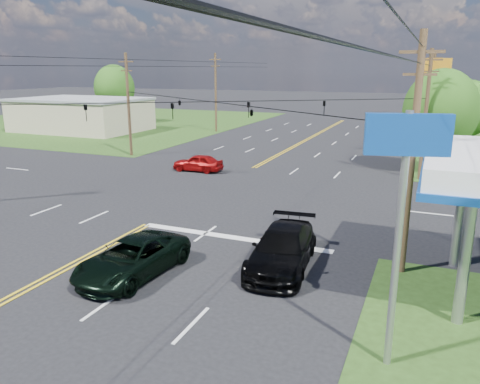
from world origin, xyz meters
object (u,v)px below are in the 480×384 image
at_px(retail_nw, 82,116).
at_px(pole_left_far, 216,92).
at_px(pole_se, 412,154).
at_px(tree_far_l, 114,88).
at_px(pole_ne, 426,114).
at_px(pole_right_far, 431,96).
at_px(pole_nw, 128,104).
at_px(tree_right_b, 467,109).
at_px(pickup_dkgreen, 133,258).
at_px(suv_black, 282,249).
at_px(polesign_se, 404,175).
at_px(tree_right_a, 440,111).

xyz_separation_m(retail_nw, pole_left_far, (17.00, 6.00, 3.17)).
xyz_separation_m(pole_se, tree_far_l, (-45.00, 41.00, 0.28)).
distance_m(pole_ne, pole_right_far, 19.00).
height_order(pole_se, pole_right_far, pole_right_far).
xyz_separation_m(pole_nw, tree_right_b, (29.50, 15.00, -0.70)).
bearing_deg(pickup_dkgreen, pole_right_far, 81.16).
bearing_deg(suv_black, tree_right_b, 70.78).
distance_m(pole_left_far, tree_far_l, 19.42).
distance_m(pole_se, tree_right_b, 33.19).
relative_size(retail_nw, polesign_se, 2.25).
xyz_separation_m(retail_nw, pickup_dkgreen, (33.00, -35.51, -1.26)).
bearing_deg(pickup_dkgreen, pole_nw, 130.12).
height_order(retail_nw, polesign_se, polesign_se).
bearing_deg(retail_nw, suv_black, -40.26).
height_order(pole_se, pickup_dkgreen, pole_se).
bearing_deg(suv_black, retail_nw, 133.87).
bearing_deg(pole_nw, retail_nw, 142.59).
height_order(pole_left_far, pickup_dkgreen, pole_left_far).
bearing_deg(retail_nw, pole_se, -35.79).
height_order(pole_se, suv_black, pole_se).
bearing_deg(pole_left_far, pole_ne, -36.16).
height_order(pole_ne, tree_right_b, pole_ne).
bearing_deg(pole_ne, pickup_dkgreen, -113.95).
bearing_deg(tree_far_l, pole_ne, -27.07).
bearing_deg(pole_nw, tree_far_l, 129.56).
xyz_separation_m(pole_se, pole_nw, (-26.00, 18.00, 0.00)).
bearing_deg(polesign_se, suv_black, 132.39).
relative_size(pole_ne, tree_far_l, 1.09).
bearing_deg(tree_right_b, pole_right_far, 131.19).
xyz_separation_m(pole_nw, tree_far_l, (-19.00, 23.00, 0.28)).
height_order(pole_nw, pickup_dkgreen, pole_nw).
height_order(pole_ne, pickup_dkgreen, pole_ne).
relative_size(tree_right_a, tree_far_l, 0.94).
bearing_deg(pole_left_far, pole_se, -54.90).
bearing_deg(pole_nw, pole_left_far, 90.00).
bearing_deg(retail_nw, pole_right_far, 7.94).
relative_size(pole_nw, tree_right_a, 1.16).
height_order(suv_black, polesign_se, polesign_se).
height_order(pole_se, pole_ne, same).
distance_m(retail_nw, suv_black, 50.23).
distance_m(pole_se, tree_right_a, 21.02).
xyz_separation_m(pole_nw, polesign_se, (26.10, -24.68, 0.59)).
distance_m(tree_far_l, pickup_dkgreen, 57.58).
relative_size(tree_right_a, suv_black, 1.43).
xyz_separation_m(pole_se, tree_right_b, (3.50, 33.00, -0.70)).
bearing_deg(tree_far_l, pole_left_far, -11.89).
bearing_deg(pole_left_far, suv_black, -60.99).
distance_m(retail_nw, tree_right_b, 46.60).
distance_m(pole_se, suv_black, 6.38).
relative_size(pole_left_far, tree_right_a, 1.22).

